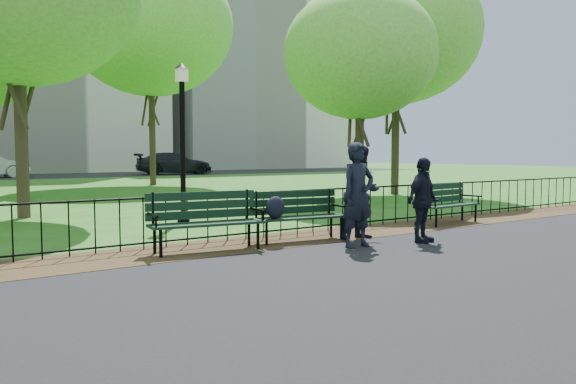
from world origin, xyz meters
TOP-DOWN VIEW (x-y plane):
  - ground at (0.00, 0.00)m, footprint 120.00×120.00m
  - asphalt_path at (0.00, -3.40)m, footprint 60.00×9.20m
  - dirt_strip at (0.00, 1.50)m, footprint 60.00×1.60m
  - far_street at (0.00, 35.00)m, footprint 70.00×9.00m
  - iron_fence at (0.00, 2.00)m, footprint 24.06×0.06m
  - apartment_mid at (2.00, 48.00)m, footprint 24.00×15.00m
  - apartment_east at (26.00, 48.00)m, footprint 20.00×15.00m
  - park_bench_main at (-0.90, 1.27)m, footprint 1.84×0.79m
  - park_bench_left_a at (-2.61, 1.30)m, footprint 1.96×0.84m
  - park_bench_right_a at (3.56, 1.34)m, footprint 1.81×0.69m
  - lamppost at (-1.18, 5.25)m, footprint 0.34×0.34m
  - tree_near_e at (5.80, 6.74)m, footprint 5.02×5.02m
  - tree_mid_e at (9.42, 8.62)m, footprint 6.49×6.49m
  - tree_far_e at (3.99, 20.15)m, footprint 8.23×8.23m
  - person_left at (-0.29, 0.11)m, footprint 0.67×0.45m
  - person_mid at (0.36, 0.73)m, footprint 0.87×0.47m
  - person_right at (1.01, -0.18)m, footprint 0.97×0.57m
  - sedan_dark at (10.66, 32.69)m, footprint 6.04×3.41m

SIDE VIEW (x-z plane):
  - ground at x=0.00m, z-range 0.00..0.00m
  - asphalt_path at x=0.00m, z-range 0.00..0.01m
  - far_street at x=0.00m, z-range 0.00..0.01m
  - dirt_strip at x=0.00m, z-range 0.01..0.02m
  - iron_fence at x=0.00m, z-range 0.00..1.00m
  - park_bench_right_a at x=3.56m, z-range 0.07..1.08m
  - park_bench_main at x=-0.90m, z-range 0.10..1.12m
  - park_bench_left_a at x=-2.61m, z-range 0.08..1.15m
  - person_right at x=1.01m, z-range 0.01..1.55m
  - sedan_dark at x=10.66m, z-range 0.01..1.66m
  - person_mid at x=0.36m, z-range 0.01..1.79m
  - person_left at x=-0.29m, z-range 0.01..1.82m
  - lamppost at x=-1.18m, z-range 0.17..3.90m
  - tree_near_e at x=5.80m, z-range 1.36..8.35m
  - tree_mid_e at x=9.42m, z-range 1.76..10.80m
  - tree_far_e at x=3.99m, z-range 2.23..13.70m
  - apartment_east at x=26.00m, z-range 0.00..24.00m
  - apartment_mid at x=2.00m, z-range 0.00..30.00m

